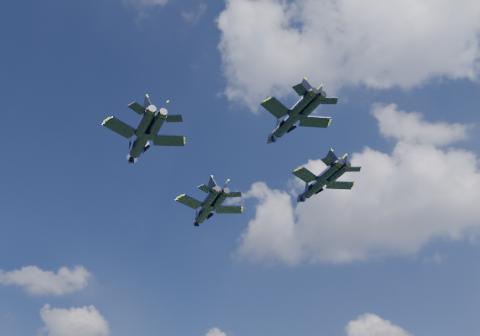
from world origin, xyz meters
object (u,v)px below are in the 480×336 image
object	(u,v)px
jet_left	(140,143)
jet_right	(315,187)
jet_lead	(205,212)
jet_slot	(287,123)

from	to	relation	value
jet_left	jet_right	bearing A→B (deg)	-2.21
jet_lead	jet_right	bearing A→B (deg)	-48.20
jet_lead	jet_right	size ratio (longest dim) A/B	1.04
jet_left	jet_slot	xyz separation A→B (m)	(24.53, 5.22, -0.85)
jet_left	jet_slot	size ratio (longest dim) A/B	1.12
jet_right	jet_lead	bearing A→B (deg)	127.42
jet_right	jet_slot	xyz separation A→B (m)	(2.82, -20.48, -0.20)
jet_right	jet_slot	bearing A→B (deg)	-135.71
jet_left	jet_slot	distance (m)	25.10
jet_lead	jet_slot	xyz separation A→B (m)	(26.53, -20.08, -0.43)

